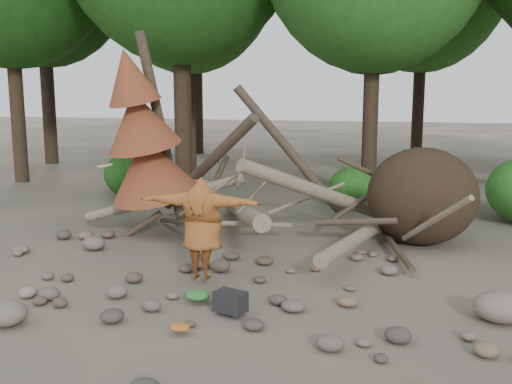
% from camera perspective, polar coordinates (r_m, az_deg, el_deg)
% --- Properties ---
extents(ground, '(120.00, 120.00, 0.00)m').
position_cam_1_polar(ground, '(8.53, -2.81, -10.96)').
color(ground, '#514C44').
rests_on(ground, ground).
extents(deadfall_pile, '(8.55, 5.24, 3.30)m').
position_cam_1_polar(deadfall_pile, '(11.93, 13.47, -0.51)').
color(deadfall_pile, '#332619').
rests_on(deadfall_pile, ground).
extents(dead_conifer, '(2.06, 2.16, 4.35)m').
position_cam_1_polar(dead_conifer, '(12.38, -11.14, 5.35)').
color(dead_conifer, '#4C3F30').
rests_on(dead_conifer, ground).
extents(bush_left, '(1.80, 1.80, 1.44)m').
position_cam_1_polar(bush_left, '(17.01, -11.95, 1.73)').
color(bush_left, '#1E5316').
rests_on(bush_left, ground).
extents(bush_mid, '(1.40, 1.40, 1.12)m').
position_cam_1_polar(bush_mid, '(15.61, 9.86, 0.51)').
color(bush_mid, '#286A1E').
rests_on(bush_mid, ground).
extents(frisbee_thrower, '(2.66, 0.78, 1.86)m').
position_cam_1_polar(frisbee_thrower, '(9.13, -5.43, -3.65)').
color(frisbee_thrower, brown).
rests_on(frisbee_thrower, ground).
extents(backpack, '(0.48, 0.39, 0.28)m').
position_cam_1_polar(backpack, '(8.01, -2.57, -11.28)').
color(backpack, black).
rests_on(backpack, ground).
extents(cloth_green, '(0.38, 0.32, 0.14)m').
position_cam_1_polar(cloth_green, '(8.51, -5.85, -10.55)').
color(cloth_green, '#2D7131').
rests_on(cloth_green, ground).
extents(cloth_orange, '(0.27, 0.22, 0.10)m').
position_cam_1_polar(cloth_orange, '(7.51, -7.64, -13.59)').
color(cloth_orange, '#B85E1F').
rests_on(cloth_orange, ground).
extents(boulder_front_left, '(0.57, 0.51, 0.34)m').
position_cam_1_polar(boulder_front_left, '(8.35, -23.77, -11.02)').
color(boulder_front_left, slate).
rests_on(boulder_front_left, ground).
extents(boulder_mid_right, '(0.69, 0.62, 0.41)m').
position_cam_1_polar(boulder_mid_right, '(8.43, 23.22, -10.52)').
color(boulder_mid_right, gray).
rests_on(boulder_mid_right, ground).
extents(boulder_mid_left, '(0.46, 0.41, 0.27)m').
position_cam_1_polar(boulder_mid_left, '(11.65, -15.91, -4.95)').
color(boulder_mid_left, '#6A5F59').
rests_on(boulder_mid_left, ground).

